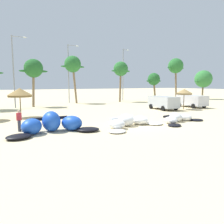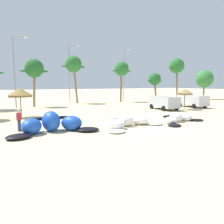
% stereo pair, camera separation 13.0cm
% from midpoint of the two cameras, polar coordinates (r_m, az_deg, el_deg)
% --- Properties ---
extents(ground_plane, '(260.00, 260.00, 0.00)m').
position_cam_midpoint_polar(ground_plane, '(19.59, 6.94, -3.25)').
color(ground_plane, beige).
extents(kite_far_left, '(6.90, 3.19, 1.53)m').
position_cam_midpoint_polar(kite_far_left, '(16.93, -15.34, -3.11)').
color(kite_far_left, black).
rests_on(kite_far_left, ground).
extents(kite_left, '(6.28, 3.70, 1.02)m').
position_cam_midpoint_polar(kite_left, '(18.58, 4.21, -2.56)').
color(kite_left, white).
rests_on(kite_left, ground).
extents(kite_left_of_center, '(5.50, 3.28, 0.87)m').
position_cam_midpoint_polar(kite_left_of_center, '(21.55, 16.54, -1.63)').
color(kite_left_of_center, black).
rests_on(kite_left_of_center, ground).
extents(beach_umbrella_middle, '(2.54, 2.54, 3.13)m').
position_cam_midpoint_polar(beach_umbrella_middle, '(25.32, -22.89, 4.66)').
color(beach_umbrella_middle, brown).
rests_on(beach_umbrella_middle, ground).
extents(beach_umbrella_near_palms, '(2.21, 2.21, 2.87)m').
position_cam_midpoint_polar(beach_umbrella_near_palms, '(32.28, 18.05, 4.99)').
color(beach_umbrella_near_palms, brown).
rests_on(beach_umbrella_near_palms, ground).
extents(parked_van, '(2.70, 5.10, 1.84)m').
position_cam_midpoint_polar(parked_van, '(36.11, 19.69, 2.93)').
color(parked_van, silver).
rests_on(parked_van, ground).
extents(parked_car_second, '(2.69, 4.86, 1.84)m').
position_cam_midpoint_polar(parked_car_second, '(31.66, 12.88, 2.62)').
color(parked_car_second, '#B2B7BC').
rests_on(parked_car_second, ground).
extents(person_near_kites, '(0.36, 0.24, 1.62)m').
position_cam_midpoint_polar(person_near_kites, '(17.96, -23.08, -2.09)').
color(person_near_kites, '#383842').
rests_on(person_near_kites, ground).
extents(palm_left_of_gap, '(4.28, 2.85, 7.37)m').
position_cam_midpoint_polar(palm_left_of_gap, '(36.50, -19.73, 10.43)').
color(palm_left_of_gap, '#7F6647').
rests_on(palm_left_of_gap, ground).
extents(palm_center_left, '(4.47, 2.98, 8.59)m').
position_cam_midpoint_polar(palm_center_left, '(41.23, -10.20, 11.91)').
color(palm_center_left, '#7F6647').
rests_on(palm_center_left, ground).
extents(palm_center_right, '(4.26, 2.84, 7.92)m').
position_cam_midpoint_polar(palm_center_right, '(44.12, 2.19, 10.93)').
color(palm_center_right, brown).
rests_on(palm_center_right, ground).
extents(palm_right_of_gap, '(3.70, 2.46, 5.75)m').
position_cam_midpoint_polar(palm_right_of_gap, '(45.46, 10.68, 8.23)').
color(palm_right_of_gap, brown).
rests_on(palm_right_of_gap, ground).
extents(palm_right, '(4.79, 3.19, 9.02)m').
position_cam_midpoint_polar(palm_right, '(50.14, 16.07, 11.28)').
color(palm_right, brown).
rests_on(palm_right, ground).
extents(palm_rightmost, '(5.97, 3.98, 6.70)m').
position_cam_midpoint_polar(palm_rightmost, '(56.00, 22.49, 7.88)').
color(palm_rightmost, brown).
rests_on(palm_rightmost, ground).
extents(lamppost_west_center, '(2.16, 0.24, 10.49)m').
position_cam_midpoint_polar(lamppost_west_center, '(35.62, -23.99, 10.33)').
color(lamppost_west_center, gray).
rests_on(lamppost_west_center, ground).
extents(lamppost_east_center, '(2.16, 0.24, 10.76)m').
position_cam_midpoint_polar(lamppost_east_center, '(42.42, -11.07, 10.41)').
color(lamppost_east_center, gray).
rests_on(lamppost_east_center, ground).
extents(lamppost_east, '(1.50, 0.24, 10.79)m').
position_cam_midpoint_polar(lamppost_east, '(47.21, 2.88, 10.13)').
color(lamppost_east, gray).
rests_on(lamppost_east, ground).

